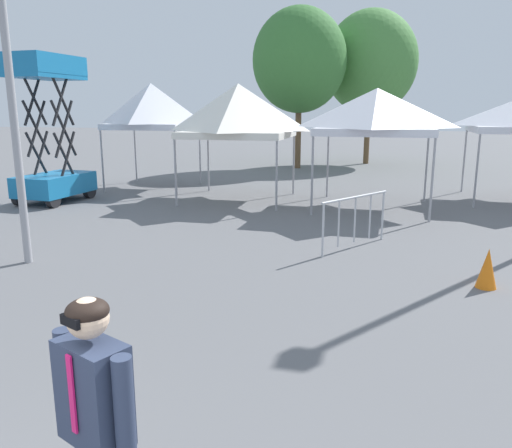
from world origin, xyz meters
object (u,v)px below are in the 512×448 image
object	(u,v)px
canopy_tent_far_left	(238,111)
crowd_barrier_mid_lot	(355,212)
canopy_tent_behind_center	(152,106)
tree_behind_tents_right	(299,60)
canopy_tent_behind_right	(376,111)
person_foreground	(96,422)
traffic_cone_lot_center	(487,268)
tree_behind_tents_center	(370,62)
scissor_lift	(53,160)

from	to	relation	value
canopy_tent_far_left	crowd_barrier_mid_lot	world-z (taller)	canopy_tent_far_left
canopy_tent_behind_center	tree_behind_tents_right	xyz separation A→B (m)	(3.90, 7.54, 2.10)
canopy_tent_behind_center	crowd_barrier_mid_lot	xyz separation A→B (m)	(7.50, -6.45, -2.12)
canopy_tent_behind_right	crowd_barrier_mid_lot	bearing A→B (deg)	-92.69
person_foreground	crowd_barrier_mid_lot	bearing A→B (deg)	83.05
crowd_barrier_mid_lot	traffic_cone_lot_center	xyz separation A→B (m)	(2.19, -1.89, -0.43)
person_foreground	traffic_cone_lot_center	world-z (taller)	person_foreground
canopy_tent_far_left	canopy_tent_behind_right	distance (m)	4.08
canopy_tent_behind_right	crowd_barrier_mid_lot	world-z (taller)	canopy_tent_behind_right
canopy_tent_behind_right	person_foreground	distance (m)	12.60
canopy_tent_behind_center	tree_behind_tents_right	bearing A→B (deg)	62.62
canopy_tent_behind_center	traffic_cone_lot_center	size ratio (longest dim) A/B	5.70
canopy_tent_behind_center	traffic_cone_lot_center	distance (m)	13.03
canopy_tent_behind_right	tree_behind_tents_right	size ratio (longest dim) A/B	0.45
person_foreground	canopy_tent_far_left	bearing A→B (deg)	102.81
person_foreground	tree_behind_tents_center	xyz separation A→B (m)	(0.48, 24.83, 4.04)
canopy_tent_behind_center	canopy_tent_far_left	world-z (taller)	canopy_tent_behind_center
scissor_lift	canopy_tent_behind_right	bearing A→B (deg)	8.46
crowd_barrier_mid_lot	person_foreground	bearing A→B (deg)	-96.95
tree_behind_tents_right	crowd_barrier_mid_lot	xyz separation A→B (m)	(3.59, -13.99, -4.22)
canopy_tent_behind_center	crowd_barrier_mid_lot	distance (m)	10.11
canopy_tent_far_left	person_foreground	size ratio (longest dim) A/B	1.98
canopy_tent_behind_right	canopy_tent_far_left	bearing A→B (deg)	175.76
canopy_tent_far_left	person_foreground	xyz separation A→B (m)	(2.89, -12.73, -1.69)
tree_behind_tents_center	scissor_lift	bearing A→B (deg)	-122.29
canopy_tent_behind_center	tree_behind_tents_right	size ratio (longest dim) A/B	0.50
scissor_lift	tree_behind_tents_right	bearing A→B (deg)	62.70
canopy_tent_far_left	canopy_tent_behind_right	xyz separation A→B (m)	(4.07, -0.30, -0.02)
person_foreground	tree_behind_tents_right	bearing A→B (deg)	96.84
scissor_lift	crowd_barrier_mid_lot	xyz separation A→B (m)	(9.21, -3.11, -0.53)
tree_behind_tents_center	crowd_barrier_mid_lot	world-z (taller)	tree_behind_tents_center
crowd_barrier_mid_lot	canopy_tent_behind_center	bearing A→B (deg)	139.29
tree_behind_tents_right	traffic_cone_lot_center	distance (m)	17.53
canopy_tent_behind_right	traffic_cone_lot_center	xyz separation A→B (m)	(1.97, -6.40, -2.39)
tree_behind_tents_center	tree_behind_tents_right	bearing A→B (deg)	-136.75
crowd_barrier_mid_lot	traffic_cone_lot_center	size ratio (longest dim) A/B	2.80
canopy_tent_far_left	tree_behind_tents_right	distance (m)	9.45
canopy_tent_behind_center	canopy_tent_behind_right	xyz separation A→B (m)	(7.71, -1.94, -0.16)
canopy_tent_far_left	tree_behind_tents_right	bearing A→B (deg)	88.33
canopy_tent_behind_center	tree_behind_tents_right	distance (m)	8.75
canopy_tent_behind_center	person_foreground	world-z (taller)	canopy_tent_behind_center
tree_behind_tents_right	traffic_cone_lot_center	world-z (taller)	tree_behind_tents_right
scissor_lift	traffic_cone_lot_center	world-z (taller)	scissor_lift
canopy_tent_far_left	crowd_barrier_mid_lot	xyz separation A→B (m)	(3.86, -4.81, -1.97)
scissor_lift	tree_behind_tents_right	world-z (taller)	tree_behind_tents_right
crowd_barrier_mid_lot	canopy_tent_behind_right	bearing A→B (deg)	87.31
canopy_tent_far_left	crowd_barrier_mid_lot	bearing A→B (deg)	-51.27
canopy_tent_far_left	traffic_cone_lot_center	size ratio (longest dim) A/B	5.50
crowd_barrier_mid_lot	traffic_cone_lot_center	bearing A→B (deg)	-40.85
canopy_tent_far_left	crowd_barrier_mid_lot	distance (m)	6.48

